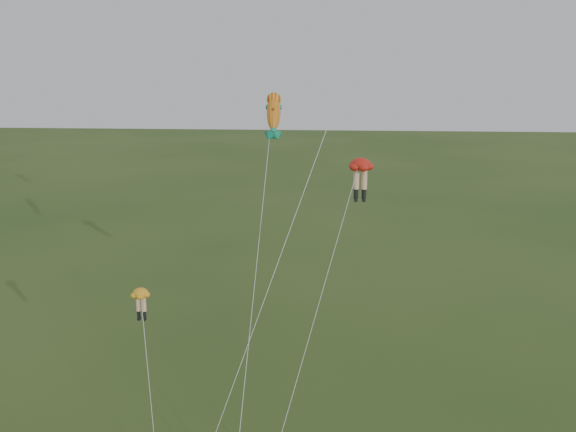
{
  "coord_description": "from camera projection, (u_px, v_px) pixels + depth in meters",
  "views": [
    {
      "loc": [
        4.35,
        -28.57,
        19.92
      ],
      "look_at": [
        1.87,
        6.0,
        11.27
      ],
      "focal_mm": 40.0,
      "sensor_mm": 36.0,
      "label": 1
    }
  ],
  "objects": [
    {
      "name": "legs_kite_red_mid",
      "position": [
        360.0,
        171.0,
        36.27
      ],
      "size": [
        5.29,
        10.56,
        14.36
      ],
      "rotation": [
        0.0,
        0.0,
        0.01
      ],
      "color": "red",
      "rests_on": "ground"
    },
    {
      "name": "fish_kite",
      "position": [
        273.0,
        114.0,
        37.3
      ],
      "size": [
        1.49,
        13.32,
        18.1
      ],
      "rotation": [
        0.89,
        0.0,
        0.06
      ],
      "color": "gold",
      "rests_on": "ground"
    },
    {
      "name": "legs_kite_yellow",
      "position": [
        141.0,
        303.0,
        31.59
      ],
      "size": [
        1.81,
        3.27,
        8.84
      ],
      "rotation": [
        0.0,
        0.0,
        -0.09
      ],
      "color": "orange",
      "rests_on": "ground"
    }
  ]
}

